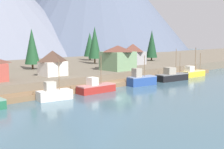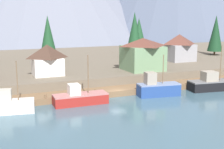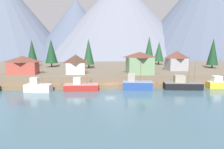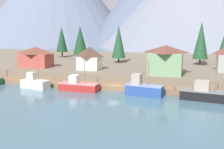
{
  "view_description": "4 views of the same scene",
  "coord_description": "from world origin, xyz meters",
  "views": [
    {
      "loc": [
        -46.13,
        -48.08,
        11.26
      ],
      "look_at": [
        0.09,
        1.39,
        2.78
      ],
      "focal_mm": 48.87,
      "sensor_mm": 36.0,
      "label": 1
    },
    {
      "loc": [
        -20.18,
        -44.69,
        12.96
      ],
      "look_at": [
        0.5,
        3.97,
        3.06
      ],
      "focal_mm": 49.04,
      "sensor_mm": 36.0,
      "label": 2
    },
    {
      "loc": [
        -3.63,
        -50.15,
        10.45
      ],
      "look_at": [
        0.56,
        1.55,
        3.36
      ],
      "focal_mm": 32.77,
      "sensor_mm": 36.0,
      "label": 3
    },
    {
      "loc": [
        14.93,
        -51.96,
        12.79
      ],
      "look_at": [
        -1.52,
        3.56,
        2.78
      ],
      "focal_mm": 43.68,
      "sensor_mm": 36.0,
      "label": 4
    }
  ],
  "objects": [
    {
      "name": "ground_plane",
      "position": [
        0.0,
        20.0,
        -0.5
      ],
      "size": [
        400.0,
        400.0,
        1.0
      ],
      "primitive_type": "cube",
      "color": "#3D5B6B"
    },
    {
      "name": "dock",
      "position": [
        0.0,
        1.99,
        0.5
      ],
      "size": [
        80.0,
        4.0,
        1.6
      ],
      "color": "brown",
      "rests_on": "ground_plane"
    },
    {
      "name": "shoreline_bank",
      "position": [
        0.0,
        32.0,
        1.25
      ],
      "size": [
        400.0,
        56.0,
        2.5
      ],
      "primitive_type": "cube",
      "color": "#665B4C",
      "rests_on": "ground_plane"
    },
    {
      "name": "mountain_central_peak",
      "position": [
        -21.11,
        147.64,
        27.04
      ],
      "size": [
        83.07,
        83.07,
        54.07
      ],
      "primitive_type": "cone",
      "color": "#4C566B",
      "rests_on": "ground_plane"
    },
    {
      "name": "fishing_boat_white",
      "position": [
        -17.18,
        -1.89,
        1.1
      ],
      "size": [
        6.45,
        3.52,
        7.17
      ],
      "rotation": [
        0.0,
        0.0,
        -0.16
      ],
      "color": "silver",
      "rests_on": "ground_plane"
    },
    {
      "name": "fishing_boat_red",
      "position": [
        -7.18,
        -1.6,
        1.01
      ],
      "size": [
        8.24,
        2.93,
        7.44
      ],
      "rotation": [
        0.0,
        0.0,
        -0.02
      ],
      "color": "maroon",
      "rests_on": "ground_plane"
    },
    {
      "name": "fishing_boat_blue",
      "position": [
        6.3,
        -1.84,
        1.34
      ],
      "size": [
        7.35,
        3.46,
        6.92
      ],
      "rotation": [
        0.0,
        0.0,
        -0.14
      ],
      "color": "navy",
      "rests_on": "ground_plane"
    },
    {
      "name": "fishing_boat_black",
      "position": [
        17.64,
        -2.2,
        1.18
      ],
      "size": [
        9.41,
        4.11,
        8.11
      ],
      "rotation": [
        0.0,
        0.0,
        -0.14
      ],
      "color": "black",
      "rests_on": "ground_plane"
    },
    {
      "name": "house_green",
      "position": [
        9.31,
        9.0,
        5.78
      ],
      "size": [
        7.55,
        7.31,
        6.44
      ],
      "color": "#6B8E66",
      "rests_on": "shoreline_bank"
    },
    {
      "name": "house_white",
      "position": [
        -9.43,
        10.68,
        5.39
      ],
      "size": [
        5.55,
        4.6,
        5.65
      ],
      "color": "silver",
      "rests_on": "shoreline_bank"
    },
    {
      "name": "house_red",
      "position": [
        -24.65,
        10.92,
        5.21
      ],
      "size": [
        8.31,
        5.19,
        5.31
      ],
      "color": "#9E4238",
      "rests_on": "shoreline_bank"
    },
    {
      "name": "conifer_near_left",
      "position": [
        -6.11,
        26.03,
        8.64
      ],
      "size": [
        4.02,
        4.02,
        10.9
      ],
      "color": "#4C3823",
      "rests_on": "shoreline_bank"
    },
    {
      "name": "conifer_near_right",
      "position": [
        -20.9,
        31.96,
        8.73
      ],
      "size": [
        4.77,
        4.77,
        10.92
      ],
      "color": "#4C3823",
      "rests_on": "shoreline_bank"
    },
    {
      "name": "conifer_mid_right",
      "position": [
        -29.03,
        34.69,
        8.76
      ],
      "size": [
        3.93,
        3.93,
        10.66
      ],
      "color": "#4C3823",
      "rests_on": "shoreline_bank"
    },
    {
      "name": "conifer_back_left",
      "position": [
        17.03,
        27.69,
        9.29
      ],
      "size": [
        4.15,
        4.15,
        11.92
      ],
      "color": "#4C3823",
      "rests_on": "shoreline_bank"
    }
  ]
}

